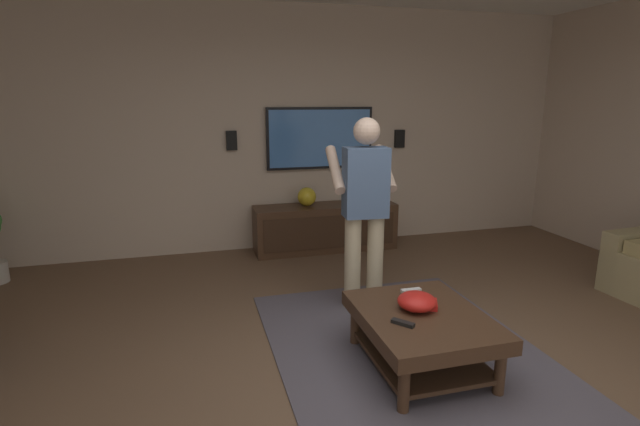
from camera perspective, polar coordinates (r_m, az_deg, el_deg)
The scene contains 14 objects.
ground_plane at distance 3.19m, azimuth 9.81°, elevation -20.91°, with size 8.52×8.52×0.00m, color brown.
wall_back_tv at distance 5.83m, azimuth -3.79°, elevation 9.81°, with size 0.10×7.30×2.84m, color #BCA893.
area_rug at distance 3.67m, azimuth 10.25°, elevation -15.86°, with size 2.49×1.88×0.01m, color #514C56.
coffee_table at distance 3.38m, azimuth 11.95°, elevation -13.11°, with size 1.00×0.80×0.40m.
media_console at distance 5.78m, azimuth 0.64°, elevation -1.72°, with size 0.45×1.70×0.55m.
tv at distance 5.83m, azimuth 0.00°, elevation 8.86°, with size 0.05×1.30×0.73m.
person_standing at distance 4.05m, azimuth 5.31°, elevation 1.20°, with size 0.57×0.57×1.64m.
bowl at distance 3.35m, azimuth 11.42°, elevation -10.23°, with size 0.26×0.26×0.12m, color red.
remote_white at distance 3.64m, azimuth 10.75°, elevation -9.02°, with size 0.15×0.04×0.02m, color white.
remote_black at distance 3.15m, azimuth 9.80°, elevation -12.73°, with size 0.15×0.04×0.02m, color black.
book at distance 3.42m, azimuth 11.85°, elevation -10.45°, with size 0.22×0.16×0.04m, color red.
vase_round at distance 5.66m, azimuth -1.57°, elevation 1.95°, with size 0.22×0.22×0.22m, color gold.
wall_speaker_left at distance 6.20m, azimuth 9.41°, elevation 8.69°, with size 0.06×0.12×0.22m, color black.
wall_speaker_right at distance 5.66m, azimuth -10.44°, elevation 8.46°, with size 0.06×0.12×0.22m, color black.
Camera 1 is at (-2.36, 1.18, 1.79)m, focal length 26.99 mm.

